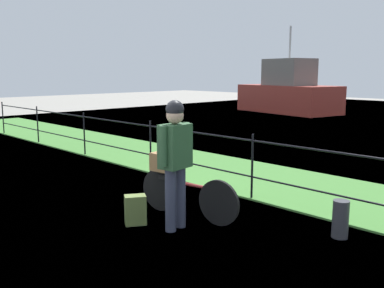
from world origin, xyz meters
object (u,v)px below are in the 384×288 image
Objects in this scene: wooden_crate at (165,162)px; moored_boat_mid at (288,93)px; terrier_dog at (167,148)px; backpack_on_paving at (135,210)px; cyclist_person at (175,154)px; bicycle_main at (186,194)px; mooring_bollard at (340,219)px.

moored_boat_mid is (-7.60, 14.80, 0.24)m from wooden_crate.
wooden_crate is 1.13× the size of terrier_dog.
backpack_on_paving is (0.09, -0.64, -0.76)m from terrier_dog.
moored_boat_mid is (-8.22, 15.17, -0.01)m from cyclist_person.
backpack_on_paving is at bearing -151.68° from cyclist_person.
terrier_dog is (-0.35, -0.05, 0.63)m from bicycle_main.
wooden_crate is at bearing -171.61° from terrier_dog.
bicycle_main is 4.15× the size of backpack_on_paving.
bicycle_main is 0.72m from terrier_dog.
backpack_on_paving is at bearing -144.49° from mooring_bollard.
cyclist_person reaches higher than mooring_bollard.
wooden_crate is 0.76m from cyclist_person.
cyclist_person is 0.30× the size of moored_boat_mid.
bicycle_main reaches higher than backpack_on_paving.
moored_boat_mid is at bearing 118.45° from cyclist_person.
terrier_dog reaches higher than mooring_bollard.
bicycle_main reaches higher than mooring_bollard.
cyclist_person is 2.20m from mooring_bollard.
wooden_crate is 16.64m from moored_boat_mid.
moored_boat_mid reaches higher than terrier_dog.
wooden_crate is 0.22× the size of cyclist_person.
wooden_crate is 0.07× the size of moored_boat_mid.
mooring_bollard is (2.14, 1.53, 0.04)m from backpack_on_paving.
wooden_crate is at bearing -158.37° from mooring_bollard.
terrier_dog is 0.06× the size of moored_boat_mid.
moored_boat_mid is (-7.63, 14.80, 0.04)m from terrier_dog.
moored_boat_mid is (-7.98, 14.75, 0.66)m from bicycle_main.
wooden_crate reaches higher than mooring_bollard.
bicycle_main is at bearing -61.58° from moored_boat_mid.
bicycle_main is at bearing 119.20° from cyclist_person.
mooring_bollard is at bearing 24.08° from bicycle_main.
cyclist_person reaches higher than bicycle_main.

